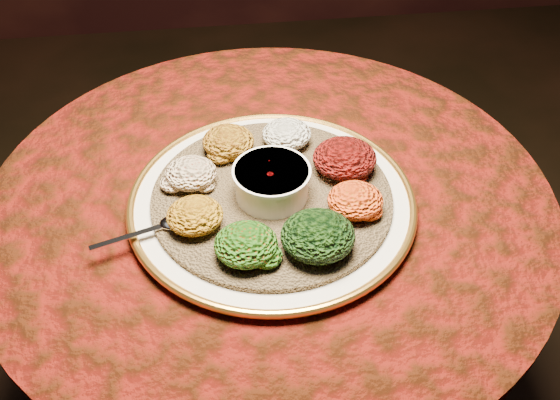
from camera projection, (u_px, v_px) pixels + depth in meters
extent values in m
cylinder|color=black|center=(271.00, 328.00, 1.32)|extent=(0.12, 0.12, 0.68)
cylinder|color=black|center=(269.00, 206.00, 1.08)|extent=(0.80, 0.80, 0.04)
cylinder|color=#4B0B06|center=(270.00, 262.00, 1.18)|extent=(0.93, 0.93, 0.34)
cylinder|color=#4B0B06|center=(269.00, 195.00, 1.06)|extent=(0.96, 0.96, 0.01)
cylinder|color=beige|center=(272.00, 203.00, 1.02)|extent=(0.52, 0.52, 0.02)
torus|color=gold|center=(272.00, 200.00, 1.01)|extent=(0.47, 0.47, 0.01)
cylinder|color=olive|center=(272.00, 197.00, 1.01)|extent=(0.50, 0.50, 0.01)
cylinder|color=white|center=(272.00, 182.00, 0.99)|extent=(0.12, 0.12, 0.05)
cylinder|color=white|center=(272.00, 171.00, 0.97)|extent=(0.12, 0.12, 0.01)
cylinder|color=#4F0305|center=(272.00, 175.00, 0.98)|extent=(0.10, 0.10, 0.01)
ellipsoid|color=silver|center=(173.00, 222.00, 0.95)|extent=(0.04, 0.03, 0.01)
cube|color=silver|center=(129.00, 237.00, 0.93)|extent=(0.12, 0.04, 0.00)
ellipsoid|color=silver|center=(287.00, 134.00, 1.09)|extent=(0.09, 0.08, 0.04)
ellipsoid|color=black|center=(345.00, 158.00, 1.03)|extent=(0.11, 0.10, 0.05)
ellipsoid|color=#BF720F|center=(355.00, 200.00, 0.97)|extent=(0.09, 0.08, 0.04)
ellipsoid|color=black|center=(318.00, 236.00, 0.90)|extent=(0.11, 0.10, 0.05)
ellipsoid|color=#9E260A|center=(246.00, 244.00, 0.90)|extent=(0.09, 0.09, 0.04)
ellipsoid|color=#B3790F|center=(195.00, 215.00, 0.94)|extent=(0.09, 0.08, 0.04)
ellipsoid|color=maroon|center=(191.00, 173.00, 1.01)|extent=(0.08, 0.08, 0.04)
ellipsoid|color=#966612|center=(228.00, 141.00, 1.07)|extent=(0.09, 0.09, 0.04)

